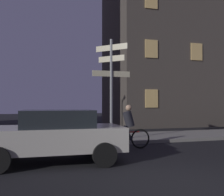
{
  "coord_description": "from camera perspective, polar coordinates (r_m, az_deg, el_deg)",
  "views": [
    {
      "loc": [
        -2.83,
        -4.51,
        1.64
      ],
      "look_at": [
        0.05,
        5.37,
        1.88
      ],
      "focal_mm": 40.68,
      "sensor_mm": 36.0,
      "label": 1
    }
  ],
  "objects": [
    {
      "name": "car_side_parked",
      "position": [
        7.43,
        -12.94,
        -7.91
      ],
      "size": [
        4.08,
        2.15,
        1.47
      ],
      "color": "beige",
      "rests_on": "ground_plane"
    },
    {
      "name": "signpost",
      "position": [
        10.53,
        -0.15,
        4.13
      ],
      "size": [
        1.62,
        1.07,
        4.2
      ],
      "color": "gray",
      "rests_on": "sidewalk_kerb"
    },
    {
      "name": "ground_plane",
      "position": [
        5.57,
        15.94,
        -18.44
      ],
      "size": [
        80.0,
        80.0,
        0.0
      ],
      "primitive_type": "plane",
      "color": "black"
    },
    {
      "name": "building_right_block",
      "position": [
        23.27,
        17.22,
        14.8
      ],
      "size": [
        13.82,
        6.65,
        16.17
      ],
      "color": "#4C443D",
      "rests_on": "ground_plane"
    },
    {
      "name": "cyclist",
      "position": [
        9.35,
        3.46,
        -6.83
      ],
      "size": [
        1.82,
        0.35,
        1.61
      ],
      "color": "black",
      "rests_on": "ground_plane"
    },
    {
      "name": "sidewalk_kerb",
      "position": [
        11.62,
        -2.03,
        -9.12
      ],
      "size": [
        40.0,
        2.97,
        0.14
      ],
      "primitive_type": "cube",
      "color": "gray",
      "rests_on": "ground_plane"
    }
  ]
}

